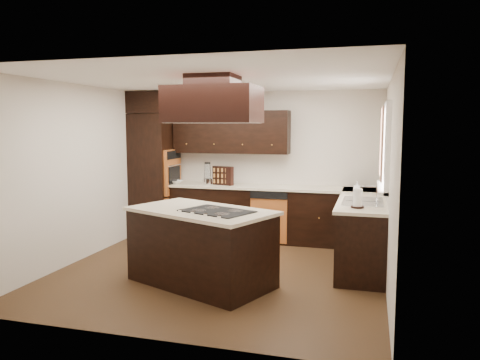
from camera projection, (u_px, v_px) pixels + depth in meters
The scene contains 30 objects.
floor at pixel (221, 271), 6.23m from camera, with size 4.20×4.20×0.02m, color brown.
ceiling at pixel (220, 79), 5.94m from camera, with size 4.20×4.20×0.02m, color white.
wall_back at pixel (258, 164), 8.11m from camera, with size 4.20×0.02×2.50m, color beige.
wall_front at pixel (145, 203), 4.07m from camera, with size 4.20×0.02×2.50m, color beige.
wall_left at pixel (79, 173), 6.65m from camera, with size 0.02×4.20×2.50m, color beige.
wall_right at pixel (390, 182), 5.52m from camera, with size 0.02×4.20×2.50m, color beige.
oven_column at pixel (154, 175), 8.22m from camera, with size 0.65×0.75×2.12m, color black.
wall_oven_face at pixel (173, 172), 8.12m from camera, with size 0.05×0.62×0.78m, color #C9672B.
base_cabinets_back at pixel (255, 214), 7.89m from camera, with size 2.93×0.60×0.88m, color black.
base_cabinets_right at pixel (362, 232), 6.56m from camera, with size 0.60×2.40×0.88m, color black.
countertop_back at pixel (255, 187), 7.83m from camera, with size 2.93×0.63×0.04m, color beige.
countertop_right at pixel (362, 199), 6.51m from camera, with size 0.63×2.40×0.04m, color beige.
upper_cabinets at pixel (231, 132), 7.98m from camera, with size 2.00×0.34×0.72m, color black.
dishwasher_front at pixel (269, 221), 7.54m from camera, with size 0.60×0.05×0.72m, color #C9672B.
window_frame at pixel (386, 147), 6.01m from camera, with size 0.06×1.32×1.12m, color white.
window_pane at pixel (388, 147), 6.01m from camera, with size 0.00×1.20×1.00m, color white.
curtain_left at pixel (382, 144), 5.62m from camera, with size 0.02×0.34×0.90m, color beige.
curtain_right at pixel (381, 142), 6.42m from camera, with size 0.02×0.34×0.90m, color beige.
sink_rim at pixel (363, 201), 6.17m from camera, with size 0.52×0.84×0.01m, color silver.
island at pixel (201, 248), 5.67m from camera, with size 1.68×0.91×0.88m, color black.
island_top at pixel (201, 211), 5.61m from camera, with size 1.74×0.97×0.04m, color beige.
cooktop at pixel (217, 211), 5.45m from camera, with size 0.79×0.53×0.01m, color black.
range_hood at pixel (213, 105), 5.43m from camera, with size 1.05×0.72×0.42m, color black.
hood_duct at pixel (213, 81), 5.40m from camera, with size 0.55×0.50×0.13m, color black.
blender_base at pixel (208, 182), 7.97m from camera, with size 0.15×0.15×0.10m, color silver.
blender_pitcher at pixel (208, 171), 7.95m from camera, with size 0.13×0.13×0.26m, color silver.
spice_rack at pixel (223, 176), 7.91m from camera, with size 0.38×0.09×0.32m, color black.
mixing_bowl at pixel (176, 182), 8.11m from camera, with size 0.23×0.23×0.06m, color white.
soap_bottle at pixel (357, 188), 6.79m from camera, with size 0.09×0.09×0.19m, color white.
paper_towel at pixel (358, 198), 5.68m from camera, with size 0.11×0.11×0.24m, color white.
Camera 1 is at (1.88, -5.76, 1.91)m, focal length 35.00 mm.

